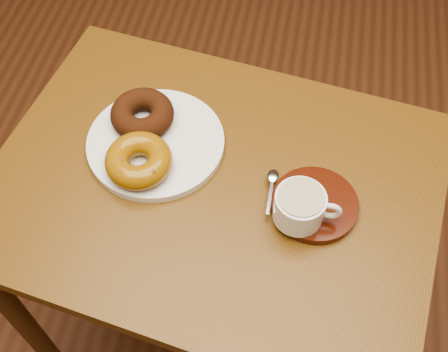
% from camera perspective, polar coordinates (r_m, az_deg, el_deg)
% --- Properties ---
extents(cafe_table, '(0.87, 0.71, 0.74)m').
position_cam_1_polar(cafe_table, '(1.09, -1.04, -3.94)').
color(cafe_table, brown).
rests_on(cafe_table, ground).
extents(donut_plate, '(0.31, 0.31, 0.02)m').
position_cam_1_polar(donut_plate, '(1.04, -6.94, 3.38)').
color(donut_plate, white).
rests_on(donut_plate, cafe_table).
extents(donut_cinnamon, '(0.14, 0.14, 0.04)m').
position_cam_1_polar(donut_cinnamon, '(1.05, -8.31, 6.24)').
color(donut_cinnamon, '#38190B').
rests_on(donut_cinnamon, donut_plate).
extents(donut_caramel, '(0.13, 0.13, 0.04)m').
position_cam_1_polar(donut_caramel, '(0.98, -8.67, 1.57)').
color(donut_caramel, '#8F5E0F').
rests_on(donut_caramel, donut_plate).
extents(saucer, '(0.17, 0.17, 0.02)m').
position_cam_1_polar(saucer, '(0.97, 9.17, -2.88)').
color(saucer, '#3C1308').
rests_on(saucer, cafe_table).
extents(coffee_cup, '(0.11, 0.08, 0.06)m').
position_cam_1_polar(coffee_cup, '(0.92, 7.77, -3.08)').
color(coffee_cup, white).
rests_on(coffee_cup, saucer).
extents(teaspoon, '(0.02, 0.09, 0.01)m').
position_cam_1_polar(teaspoon, '(0.97, 4.95, -0.40)').
color(teaspoon, silver).
rests_on(teaspoon, saucer).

